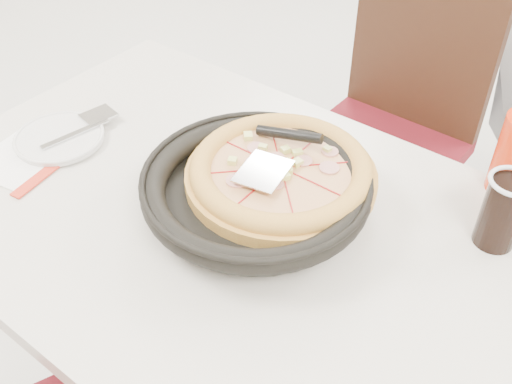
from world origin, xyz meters
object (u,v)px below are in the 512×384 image
Objects in this scene: pizza at (281,177)px; side_plate at (60,138)px; cola_glass at (502,213)px; chair_far at (378,146)px; pizza_pan at (256,195)px; main_table at (229,332)px.

side_plate is at bearing -164.75° from pizza.
cola_glass is at bearing 22.15° from pizza.
cola_glass is (0.45, -0.48, 0.34)m from chair_far.
pizza_pan reaches higher than side_plate.
side_plate is 1.42× the size of cola_glass.
pizza is (0.09, -0.62, 0.34)m from chair_far.
side_plate is (-0.48, -0.13, -0.05)m from pizza.
side_plate is (-0.39, -0.75, 0.28)m from chair_far.
side_plate is at bearing -173.15° from main_table.
pizza is at bearing 99.13° from chair_far.
pizza_pan is at bearing 29.67° from main_table.
chair_far reaches higher than cola_glass.
chair_far is at bearing 133.05° from cola_glass.
pizza reaches higher than main_table.
pizza_pan is 0.47m from side_plate.
chair_far reaches higher than side_plate.
pizza_pan is 2.88× the size of cola_glass.
main_table is 6.52× the size of side_plate.
pizza is (0.02, 0.05, 0.02)m from pizza_pan.
cola_glass is (0.35, 0.14, 0.00)m from pizza.
main_table is 0.71m from chair_far.
chair_far is (-0.02, 0.70, 0.10)m from main_table.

